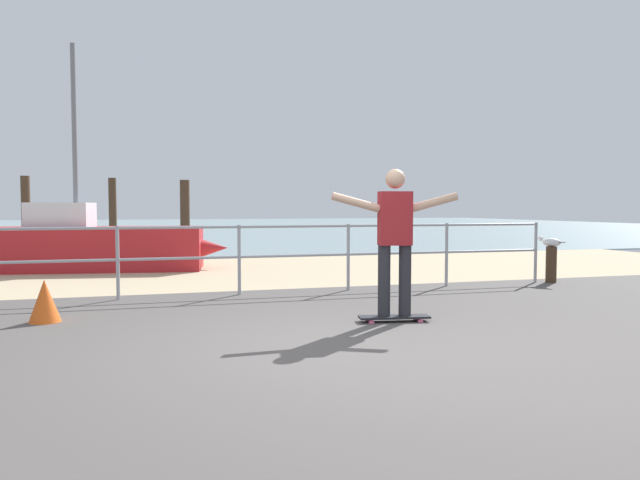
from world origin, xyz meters
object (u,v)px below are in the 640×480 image
skateboard (394,317)px  traffic_cone (45,302)px  bollard_short (551,265)px  sailboat (100,246)px  seagull (551,242)px  skateboarder (395,233)px

skateboard → traffic_cone: size_ratio=1.64×
skateboard → traffic_cone: bearing=164.0°
skateboard → bollard_short: bollard_short is taller
sailboat → seagull: (7.54, -4.36, 0.19)m
skateboard → seagull: (3.98, 2.50, 0.65)m
traffic_cone → skateboard: bearing=-16.0°
skateboard → skateboarder: 0.95m
sailboat → skateboarder: sailboat is taller
sailboat → skateboard: 7.74m
skateboarder → seagull: 4.71m
seagull → traffic_cone: bearing=-169.6°
sailboat → seagull: size_ratio=11.20×
skateboarder → sailboat: bearing=117.4°
skateboard → bollard_short: 4.71m
seagull → traffic_cone: (-7.76, -1.42, -0.46)m
bollard_short → traffic_cone: (-7.77, -1.41, -0.07)m
traffic_cone → bollard_short: bearing=10.3°
sailboat → skateboarder: bearing=-62.6°
bollard_short → seagull: bearing=118.4°
skateboarder → traffic_cone: size_ratio=3.30×
bollard_short → sailboat: bearing=149.9°
bollard_short → seagull: (-0.01, 0.01, 0.39)m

